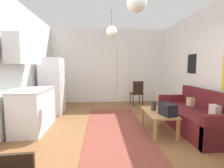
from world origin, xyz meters
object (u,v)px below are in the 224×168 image
object	(u,v)px
accent_chair	(137,92)
refrigerator	(52,86)
coffee_table	(158,114)
couch	(196,117)
handbag	(168,109)
pendant_lamp_near	(137,2)
pendant_lamp_far	(112,32)
bamboo_vase	(154,106)

from	to	relation	value
accent_chair	refrigerator	bearing A→B (deg)	10.39
refrigerator	coffee_table	bearing A→B (deg)	-31.76
couch	handbag	xyz separation A→B (m)	(-0.83, -0.38, 0.29)
couch	coffee_table	distance (m)	0.92
coffee_table	refrigerator	size ratio (longest dim) A/B	0.60
accent_chair	handbag	bearing A→B (deg)	83.31
pendant_lamp_near	refrigerator	bearing A→B (deg)	127.91
pendant_lamp_near	pendant_lamp_far	world-z (taller)	same
handbag	pendant_lamp_far	distance (m)	2.41
coffee_table	accent_chair	xyz separation A→B (m)	(0.10, 2.48, 0.10)
pendant_lamp_near	pendant_lamp_far	bearing A→B (deg)	96.77
handbag	pendant_lamp_near	world-z (taller)	pendant_lamp_near
bamboo_vase	pendant_lamp_near	distance (m)	2.12
handbag	accent_chair	distance (m)	2.76
refrigerator	pendant_lamp_near	world-z (taller)	pendant_lamp_near
pendant_lamp_near	pendant_lamp_far	distance (m)	1.93
couch	coffee_table	bearing A→B (deg)	-174.38
bamboo_vase	accent_chair	bearing A→B (deg)	85.60
pendant_lamp_near	pendant_lamp_far	xyz separation A→B (m)	(-0.23, 1.91, -0.02)
couch	coffee_table	size ratio (longest dim) A/B	2.05
coffee_table	accent_chair	world-z (taller)	accent_chair
coffee_table	refrigerator	xyz separation A→B (m)	(-2.67, 1.65, 0.44)
accent_chair	pendant_lamp_far	distance (m)	2.55
coffee_table	bamboo_vase	bearing A→B (deg)	131.51
bamboo_vase	pendant_lamp_near	size ratio (longest dim) A/B	0.61
coffee_table	refrigerator	world-z (taller)	refrigerator
handbag	accent_chair	world-z (taller)	accent_chair
pendant_lamp_near	pendant_lamp_far	size ratio (longest dim) A/B	0.97
accent_chair	bamboo_vase	bearing A→B (deg)	79.50
refrigerator	pendant_lamp_far	size ratio (longest dim) A/B	2.33
refrigerator	handbag	bearing A→B (deg)	-35.24
pendant_lamp_far	handbag	bearing A→B (deg)	-52.86
couch	refrigerator	xyz separation A→B (m)	(-3.58, 1.56, 0.55)
coffee_table	pendant_lamp_near	distance (m)	2.25
refrigerator	accent_chair	world-z (taller)	refrigerator
accent_chair	pendant_lamp_near	distance (m)	3.91
accent_chair	pendant_lamp_near	world-z (taller)	pendant_lamp_near
refrigerator	accent_chair	xyz separation A→B (m)	(2.78, 0.82, -0.34)
pendant_lamp_far	coffee_table	bearing A→B (deg)	-48.21
couch	refrigerator	world-z (taller)	refrigerator
couch	pendant_lamp_far	bearing A→B (deg)	152.69
couch	pendant_lamp_far	xyz separation A→B (m)	(-1.84, 0.95, 2.04)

